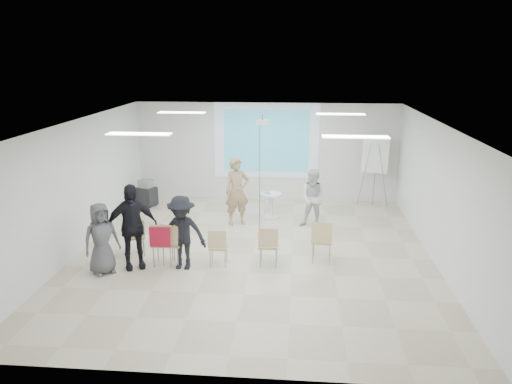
# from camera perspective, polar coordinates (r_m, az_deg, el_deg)

# --- Properties ---
(floor) EXTENTS (8.00, 9.00, 0.10)m
(floor) POSITION_cam_1_polar(r_m,az_deg,el_deg) (11.50, -0.34, -7.32)
(floor) COLOR beige
(floor) RESTS_ON ground
(ceiling) EXTENTS (8.00, 9.00, 0.10)m
(ceiling) POSITION_cam_1_polar(r_m,az_deg,el_deg) (10.68, -0.37, 8.18)
(ceiling) COLOR white
(ceiling) RESTS_ON wall_back
(wall_back) EXTENTS (8.00, 0.10, 3.00)m
(wall_back) POSITION_cam_1_polar(r_m,az_deg,el_deg) (15.41, 1.19, 4.63)
(wall_back) COLOR silver
(wall_back) RESTS_ON floor
(wall_left) EXTENTS (0.10, 9.00, 3.00)m
(wall_left) POSITION_cam_1_polar(r_m,az_deg,el_deg) (12.04, -19.92, 0.57)
(wall_left) COLOR silver
(wall_left) RESTS_ON floor
(wall_right) EXTENTS (0.10, 9.00, 3.00)m
(wall_right) POSITION_cam_1_polar(r_m,az_deg,el_deg) (11.37, 20.42, -0.33)
(wall_right) COLOR silver
(wall_right) RESTS_ON floor
(projection_halo) EXTENTS (3.20, 0.01, 2.30)m
(projection_halo) POSITION_cam_1_polar(r_m,az_deg,el_deg) (15.28, 1.18, 5.87)
(projection_halo) COLOR silver
(projection_halo) RESTS_ON wall_back
(projection_image) EXTENTS (2.60, 0.01, 1.90)m
(projection_image) POSITION_cam_1_polar(r_m,az_deg,el_deg) (15.27, 1.18, 5.86)
(projection_image) COLOR #35A1B5
(projection_image) RESTS_ON wall_back
(pedestal_table) EXTENTS (0.74, 0.74, 0.73)m
(pedestal_table) POSITION_cam_1_polar(r_m,az_deg,el_deg) (13.79, 1.70, -1.39)
(pedestal_table) COLOR white
(pedestal_table) RESTS_ON floor
(player_left) EXTENTS (0.89, 0.76, 2.05)m
(player_left) POSITION_cam_1_polar(r_m,az_deg,el_deg) (13.15, -2.18, 0.58)
(player_left) COLOR tan
(player_left) RESTS_ON floor
(player_right) EXTENTS (0.95, 0.82, 1.73)m
(player_right) POSITION_cam_1_polar(r_m,az_deg,el_deg) (13.03, 6.66, -0.39)
(player_right) COLOR white
(player_right) RESTS_ON floor
(controller_left) EXTENTS (0.08, 0.12, 0.04)m
(controller_left) POSITION_cam_1_polar(r_m,az_deg,el_deg) (13.29, -1.30, 2.19)
(controller_left) COLOR white
(controller_left) RESTS_ON player_left
(controller_right) EXTENTS (0.07, 0.13, 0.04)m
(controller_right) POSITION_cam_1_polar(r_m,az_deg,el_deg) (13.19, 5.89, 1.19)
(controller_right) COLOR silver
(controller_right) RESTS_ON player_right
(chair_far_left) EXTENTS (0.53, 0.54, 0.86)m
(chair_far_left) POSITION_cam_1_polar(r_m,az_deg,el_deg) (11.55, -13.59, -4.71)
(chair_far_left) COLOR tan
(chair_far_left) RESTS_ON floor
(chair_left_mid) EXTENTS (0.46, 0.50, 0.97)m
(chair_left_mid) POSITION_cam_1_polar(r_m,az_deg,el_deg) (10.85, -10.64, -5.52)
(chair_left_mid) COLOR tan
(chair_left_mid) RESTS_ON floor
(chair_left_inner) EXTENTS (0.56, 0.58, 0.94)m
(chair_left_inner) POSITION_cam_1_polar(r_m,az_deg,el_deg) (10.87, -9.53, -5.50)
(chair_left_inner) COLOR tan
(chair_left_inner) RESTS_ON floor
(chair_center) EXTENTS (0.41, 0.44, 0.84)m
(chair_center) POSITION_cam_1_polar(r_m,az_deg,el_deg) (10.69, -4.37, -6.01)
(chair_center) COLOR tan
(chair_center) RESTS_ON floor
(chair_right_inner) EXTENTS (0.42, 0.45, 0.89)m
(chair_right_inner) POSITION_cam_1_polar(r_m,az_deg,el_deg) (10.66, 1.43, -5.87)
(chair_right_inner) COLOR tan
(chair_right_inner) RESTS_ON floor
(chair_right_far) EXTENTS (0.48, 0.51, 0.95)m
(chair_right_far) POSITION_cam_1_polar(r_m,az_deg,el_deg) (10.94, 7.54, -5.25)
(chair_right_far) COLOR tan
(chair_right_far) RESTS_ON floor
(red_jacket) EXTENTS (0.45, 0.11, 0.43)m
(red_jacket) POSITION_cam_1_polar(r_m,az_deg,el_deg) (10.67, -10.89, -5.03)
(red_jacket) COLOR #AF152E
(red_jacket) RESTS_ON chair_left_mid
(laptop) EXTENTS (0.40, 0.34, 0.03)m
(laptop) POSITION_cam_1_polar(r_m,az_deg,el_deg) (10.97, -9.27, -5.58)
(laptop) COLOR black
(laptop) RESTS_ON chair_left_inner
(audience_left) EXTENTS (1.43, 1.20, 2.11)m
(audience_left) POSITION_cam_1_polar(r_m,az_deg,el_deg) (10.75, -14.09, -3.17)
(audience_left) COLOR black
(audience_left) RESTS_ON floor
(audience_mid) EXTENTS (1.20, 0.70, 1.81)m
(audience_mid) POSITION_cam_1_polar(r_m,az_deg,el_deg) (10.55, -8.50, -4.08)
(audience_mid) COLOR black
(audience_mid) RESTS_ON floor
(audience_outer) EXTENTS (0.98, 0.96, 1.70)m
(audience_outer) POSITION_cam_1_polar(r_m,az_deg,el_deg) (10.73, -17.31, -4.64)
(audience_outer) COLOR #56555A
(audience_outer) RESTS_ON floor
(flipchart_easel) EXTENTS (0.88, 0.69, 2.10)m
(flipchart_easel) POSITION_cam_1_polar(r_m,az_deg,el_deg) (15.03, 13.48, 4.10)
(flipchart_easel) COLOR #93959B
(flipchart_easel) RESTS_ON floor
(av_cart) EXTENTS (0.65, 0.59, 0.80)m
(av_cart) POSITION_cam_1_polar(r_m,az_deg,el_deg) (15.28, -12.40, -0.20)
(av_cart) COLOR black
(av_cart) RESTS_ON floor
(ceiling_projector) EXTENTS (0.30, 0.25, 3.00)m
(ceiling_projector) POSITION_cam_1_polar(r_m,az_deg,el_deg) (12.20, 0.75, 7.39)
(ceiling_projector) COLOR white
(ceiling_projector) RESTS_ON ceiling
(fluor_panel_nw) EXTENTS (1.20, 0.30, 0.02)m
(fluor_panel_nw) POSITION_cam_1_polar(r_m,az_deg,el_deg) (12.98, -8.48, 8.97)
(fluor_panel_nw) COLOR white
(fluor_panel_nw) RESTS_ON ceiling
(fluor_panel_ne) EXTENTS (1.20, 0.30, 0.02)m
(fluor_panel_ne) POSITION_cam_1_polar(r_m,az_deg,el_deg) (12.68, 9.63, 8.77)
(fluor_panel_ne) COLOR white
(fluor_panel_ne) RESTS_ON ceiling
(fluor_panel_sw) EXTENTS (1.20, 0.30, 0.02)m
(fluor_panel_sw) POSITION_cam_1_polar(r_m,az_deg,el_deg) (9.64, -13.22, 6.48)
(fluor_panel_sw) COLOR white
(fluor_panel_sw) RESTS_ON ceiling
(fluor_panel_se) EXTENTS (1.20, 0.30, 0.02)m
(fluor_panel_se) POSITION_cam_1_polar(r_m,az_deg,el_deg) (9.22, 11.30, 6.20)
(fluor_panel_se) COLOR white
(fluor_panel_se) RESTS_ON ceiling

